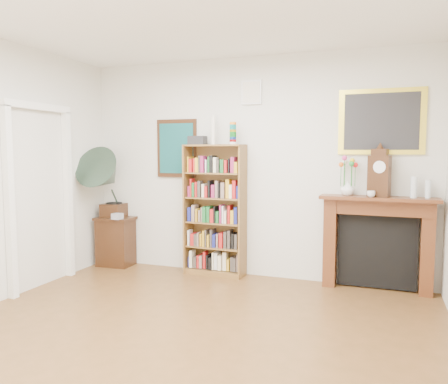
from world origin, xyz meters
name	(u,v)px	position (x,y,z in m)	size (l,w,h in m)	color
room	(157,180)	(0.00, 0.00, 1.40)	(4.51, 5.01, 2.81)	brown
door_casing	(41,181)	(-2.21, 1.20, 1.26)	(0.08, 1.02, 2.17)	white
teal_poster	(177,148)	(-1.05, 2.48, 1.65)	(0.58, 0.04, 0.78)	black
small_picture	(251,92)	(0.00, 2.48, 2.35)	(0.26, 0.04, 0.30)	white
gilt_painting	(381,122)	(1.55, 2.48, 1.95)	(0.95, 0.04, 0.75)	yellow
bookshelf	(215,203)	(-0.45, 2.34, 0.95)	(0.79, 0.31, 1.95)	brown
side_cabinet	(116,241)	(-1.93, 2.30, 0.34)	(0.51, 0.37, 0.69)	black
fireplace	(377,235)	(1.55, 2.40, 0.64)	(1.31, 0.35, 1.10)	#452010
gramophone	(106,178)	(-1.99, 2.19, 1.24)	(0.64, 0.78, 0.98)	black
cd_stack	(117,216)	(-1.79, 2.15, 0.73)	(0.12, 0.12, 0.08)	silver
mantel_clock	(379,174)	(1.55, 2.35, 1.36)	(0.26, 0.19, 0.54)	black
flower_vase	(348,188)	(1.21, 2.37, 1.18)	(0.16, 0.16, 0.17)	white
teacup	(371,194)	(1.47, 2.25, 1.13)	(0.09, 0.09, 0.07)	silver
bottle_left	(414,187)	(1.91, 2.34, 1.22)	(0.07, 0.07, 0.24)	silver
bottle_right	(428,189)	(2.06, 2.38, 1.20)	(0.06, 0.06, 0.20)	silver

